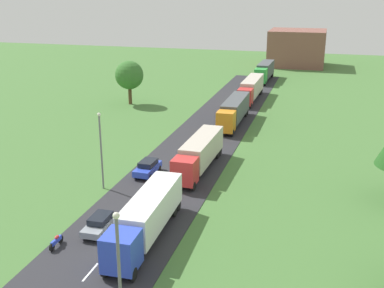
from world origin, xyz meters
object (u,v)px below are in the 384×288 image
Objects in this scene: lamppost_lead at (120,284)px; distant_building at (297,48)px; truck_lead at (147,216)px; truck_fifth at (265,71)px; truck_third at (234,110)px; truck_second at (199,152)px; motorcycle_courier at (56,241)px; car_third at (148,167)px; tree_oak at (129,75)px; car_second at (100,223)px; truck_fourth at (251,88)px; lamppost_second at (101,147)px.

lamppost_lead is 0.65× the size of distant_building.
truck_lead is 1.00× the size of truck_fifth.
truck_lead is at bearing -90.38° from truck_third.
truck_second is 1.39× the size of lamppost_lead.
distant_building is (5.09, 80.38, 2.51)m from truck_second.
truck_third is 40.10m from motorcycle_courier.
distant_building reaches higher than motorcycle_courier.
truck_third is at bearing 77.16° from car_third.
truck_lead is 1.69× the size of tree_oak.
truck_second reaches higher than car_second.
lamppost_lead is at bearing -86.93° from truck_fourth.
truck_fourth is 66.73m from lamppost_lead.
lamppost_second reaches higher than car_second.
car_second is at bearing -95.59° from distant_building.
lamppost_second is at bearing -106.76° from truck_third.
lamppost_lead is at bearing -71.92° from car_third.
car_third is at bearing 93.21° from car_second.
car_second is at bearing -65.85° from lamppost_second.
truck_fifth reaches higher than truck_lead.
truck_fourth reaches higher than car_third.
distant_building is at bearing 86.38° from truck_second.
truck_fifth is 64.89m from lamppost_second.
truck_fourth is at bearing 89.85° from truck_lead.
truck_fourth is at bearing 90.34° from truck_third.
car_third is at bearing -102.84° from truck_third.
motorcycle_courier is at bearing -94.87° from truck_fifth.
truck_fifth is at bearing -102.36° from distant_building.
lamppost_lead reaches higher than car_second.
lamppost_second reaches higher than truck_fifth.
tree_oak reaches higher than truck_fifth.
truck_lead is 1.40× the size of lamppost_lead.
lamppost_second is (-11.80, 21.89, -0.61)m from lamppost_lead.
motorcycle_courier is at bearing -96.68° from distant_building.
truck_fourth reaches higher than truck_second.
car_third is (-5.12, -3.02, -1.22)m from truck_second.
car_third is (-4.99, -59.60, -1.34)m from truck_fifth.
truck_fifth reaches higher than truck_third.
tree_oak is at bearing -155.58° from truck_fourth.
truck_fifth is at bearing 85.13° from motorcycle_courier.
truck_lead is at bearing -93.10° from distant_building.
truck_third is at bearing -94.71° from distant_building.
tree_oak is (-20.10, 27.80, 3.06)m from truck_second.
tree_oak is 58.31m from distant_building.
lamppost_second reaches higher than truck_fourth.
truck_second is at bearing 75.04° from car_second.
car_second is 0.50× the size of lamppost_second.
car_second is at bearing -94.69° from truck_fourth.
lamppost_lead reaches higher than truck_fifth.
truck_fourth is 3.40× the size of car_third.
truck_fourth is 22.28m from tree_oak.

